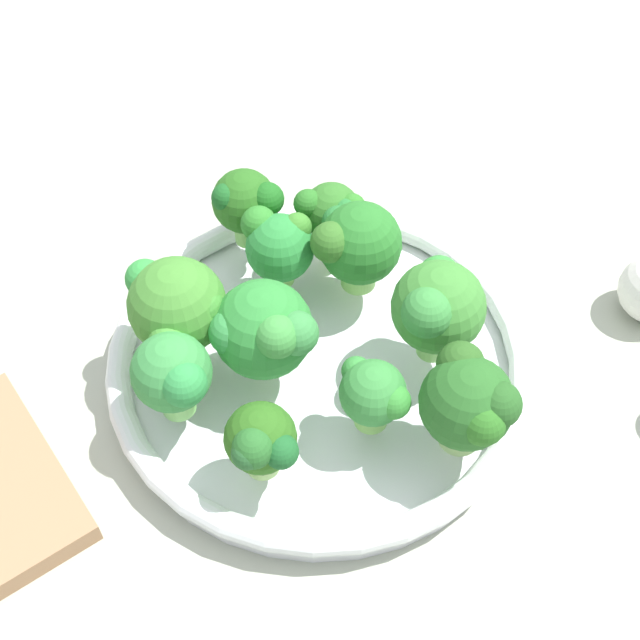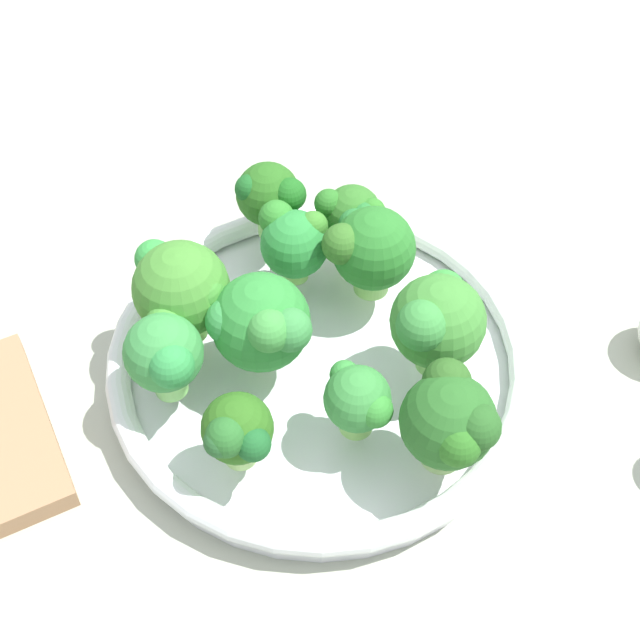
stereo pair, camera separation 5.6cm
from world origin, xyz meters
TOP-DOWN VIEW (x-y plane):
  - ground_plane at (0.00, 0.00)cm, footprint 130.00×130.00cm
  - bowl at (-1.91, -2.19)cm, footprint 29.21×29.21cm
  - broccoli_floret_0 at (2.04, 3.19)cm, footprint 4.18×4.92cm
  - broccoli_floret_1 at (-8.97, -11.24)cm, footprint 4.70×5.42cm
  - broccoli_floret_2 at (-8.22, -2.42)cm, footprint 6.10×5.97cm
  - broccoli_floret_3 at (1.01, 8.80)cm, footprint 5.96×6.07cm
  - broccoli_floret_4 at (8.09, -1.51)cm, footprint 4.84×4.52cm
  - broccoli_floret_5 at (6.16, -8.38)cm, footprint 5.57×5.43cm
  - broccoli_floret_6 at (1.80, -10.54)cm, footprint 6.42×7.07cm
  - broccoli_floret_7 at (1.09, -4.76)cm, footprint 6.49×7.19cm
  - broccoli_floret_8 at (-6.57, -7.45)cm, footprint 4.85×5.49cm
  - broccoli_floret_9 at (-10.80, -5.23)cm, footprint 4.25×4.95cm
  - broccoli_floret_10 at (-4.73, 4.70)cm, footprint 6.81×6.11cm

SIDE VIEW (x-z plane):
  - ground_plane at x=0.00cm, z-range -2.50..0.00cm
  - bowl at x=-1.91cm, z-range 0.03..3.08cm
  - broccoli_floret_0 at x=2.04cm, z-range 3.43..8.62cm
  - broccoli_floret_4 at x=8.09cm, z-range 3.60..9.07cm
  - broccoli_floret_8 at x=-6.57cm, z-range 3.56..9.35cm
  - broccoli_floret_9 at x=-10.80cm, z-range 3.69..9.46cm
  - broccoli_floret_5 at x=6.16cm, z-range 3.73..10.17cm
  - broccoli_floret_1 at x=-8.97cm, z-range 3.83..10.13cm
  - broccoli_floret_7 at x=1.09cm, z-range 3.50..10.54cm
  - broccoli_floret_2 at x=-8.22cm, z-range 3.65..10.61cm
  - broccoli_floret_3 at x=1.01cm, z-range 3.71..10.60cm
  - broccoli_floret_6 at x=1.80cm, z-range 3.59..11.23cm
  - broccoli_floret_10 at x=-4.73cm, z-range 3.88..11.54cm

